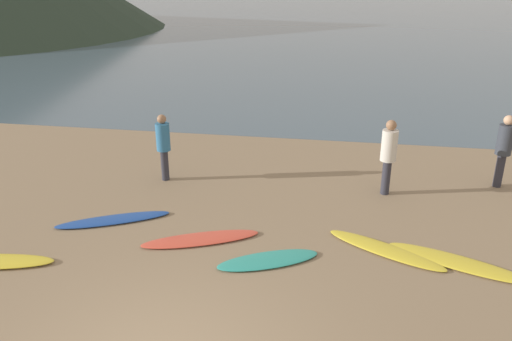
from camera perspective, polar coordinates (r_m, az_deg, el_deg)
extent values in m
cube|color=#8C7559|center=(15.96, 1.17, 3.07)|extent=(120.00, 120.00, 0.20)
cube|color=#475B6B|center=(65.47, 8.08, 17.17)|extent=(140.00, 100.00, 0.01)
ellipsoid|color=#1E479E|center=(11.28, -15.66, -5.31)|extent=(2.33, 1.48, 0.07)
ellipsoid|color=#D84C38|center=(10.20, -6.20, -7.61)|extent=(2.35, 1.42, 0.07)
ellipsoid|color=teal|center=(9.47, 1.36, -9.96)|extent=(1.98, 1.36, 0.07)
ellipsoid|color=yellow|center=(10.08, 14.22, -8.57)|extent=(2.32, 1.59, 0.07)
ellipsoid|color=yellow|center=(10.09, 21.61, -9.53)|extent=(2.56, 1.49, 0.07)
cylinder|color=#2D2D38|center=(12.38, 14.32, -0.73)|extent=(0.20, 0.20, 0.84)
cylinder|color=beige|center=(12.11, 14.66, 2.72)|extent=(0.37, 0.37, 0.73)
sphere|color=#936B4C|center=(11.96, 14.88, 4.91)|extent=(0.24, 0.24, 0.24)
cylinder|color=#2D2D38|center=(13.74, 25.54, 0.00)|extent=(0.20, 0.20, 0.84)
cylinder|color=#333842|center=(13.50, 26.07, 3.09)|extent=(0.36, 0.36, 0.73)
sphere|color=tan|center=(13.37, 26.41, 5.05)|extent=(0.24, 0.24, 0.24)
cylinder|color=#2D2D38|center=(13.01, -10.14, 0.61)|extent=(0.19, 0.19, 0.79)
cylinder|color=teal|center=(12.76, -10.36, 3.71)|extent=(0.34, 0.34, 0.69)
sphere|color=#936B4C|center=(12.63, -10.50, 5.67)|extent=(0.22, 0.22, 0.22)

